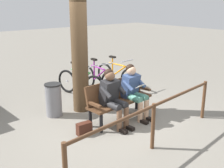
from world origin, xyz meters
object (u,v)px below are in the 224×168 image
Objects in this scene: handbag at (84,128)px; bicycle_blue at (98,79)px; litter_bin at (54,100)px; bicycle_purple at (117,76)px; bench at (118,97)px; bicycle_orange at (80,83)px; tree_trunk at (79,46)px; person_companion at (113,95)px; person_reading at (134,89)px.

bicycle_blue is at bearing -132.06° from handbag.
litter_bin is 0.45× the size of bicycle_purple.
bicycle_purple is (-2.47, -1.96, 0.24)m from handbag.
bicycle_orange is at bearing -100.61° from bench.
handbag is at bearing 4.54° from bench.
bench is at bearing -21.05° from bicycle_orange.
bicycle_orange is at bearing -121.92° from tree_trunk.
person_companion is at bearing 27.01° from bench.
bicycle_orange reaches higher than handbag.
litter_bin is (0.71, -1.24, -0.29)m from person_companion.
handbag is at bearing -6.81° from person_companion.
person_reading is 0.39× the size of tree_trunk.
bicycle_blue is at bearing 76.65° from bicycle_orange.
tree_trunk is 2.33m from bicycle_purple.
bicycle_purple is at bearing 73.73° from bicycle_orange.
bench is 0.97× the size of bicycle_blue.
litter_bin reaches higher than handbag.
handbag is (1.34, 0.02, -0.54)m from person_reading.
person_companion is at bearing 119.85° from litter_bin.
bicycle_purple is at bearing -163.37° from litter_bin.
person_reading reaches higher than bicycle_purple.
bench is at bearing -152.99° from person_companion.
litter_bin is at bearing -63.88° from bicycle_blue.
bicycle_purple is at bearing -155.01° from tree_trunk.
bicycle_purple and bicycle_blue have the same top height.
bench is 0.39m from person_reading.
bench is at bearing -170.89° from handbag.
bicycle_purple is 0.67m from bicycle_blue.
person_companion reaches higher than litter_bin.
person_reading is at bearing -10.59° from bicycle_blue.
bicycle_orange is at bearing -121.20° from handbag.
bench is at bearing -27.32° from person_reading.
person_companion is at bearing 177.76° from handbag.
bicycle_purple is (-2.49, -0.74, -0.02)m from litter_bin.
bicycle_purple is at bearing 88.80° from bicycle_blue.
bicycle_orange is (-1.20, -1.98, 0.24)m from handbag.
bicycle_purple is at bearing -133.83° from bench.
person_reading is at bearing -10.99° from bicycle_orange.
bench is 1.00× the size of bicycle_orange.
person_companion is 1.59× the size of litter_bin.
person_reading reaches higher than handbag.
handbag is at bearing -46.21° from bicycle_orange.
person_reading is 2.05m from bicycle_blue.
bicycle_purple is (-1.14, -1.93, -0.31)m from person_reading.
tree_trunk is 1.57m from bicycle_orange.
litter_bin is at bearing -50.46° from bench.
bicycle_blue reaches higher than litter_bin.
person_reading is 1.45m from handbag.
bench is 2.16× the size of litter_bin.
person_reading is 1.59× the size of litter_bin.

